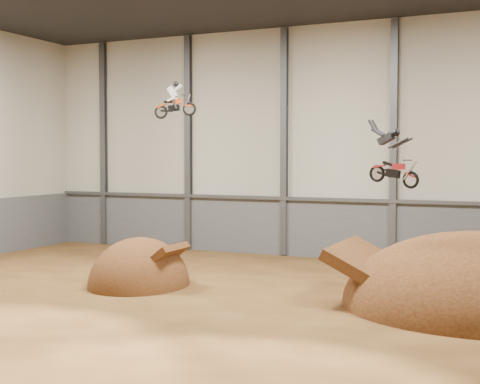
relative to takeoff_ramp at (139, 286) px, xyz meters
The scene contains 12 objects.
floor 6.85m from the takeoff_ramp, 25.41° to the right, with size 40.00×40.00×0.00m, color #452A12.
back_wall 15.26m from the takeoff_ramp, 62.83° to the left, with size 40.00×0.10×14.00m, color #BCB7A6.
lower_band_back 13.58m from the takeoff_ramp, 62.63° to the left, with size 39.80×0.18×3.50m, color #54575C.
steel_rail 13.80m from the takeoff_ramp, 62.33° to the left, with size 39.80×0.35×0.20m, color #47494F.
steel_column_0 17.30m from the takeoff_ramp, 131.46° to the left, with size 0.40×0.36×13.90m, color #47494F.
steel_column_1 14.29m from the takeoff_ramp, 107.81° to the left, with size 0.40×0.36×13.90m, color #47494F.
steel_column_2 14.06m from the takeoff_ramp, 76.45° to the left, with size 0.40×0.36×13.90m, color #47494F.
steel_column_3 16.74m from the takeoff_ramp, 51.23° to the left, with size 0.40×0.36×13.90m, color #47494F.
takeoff_ramp is the anchor object (origin of this frame).
landing_ramp 15.07m from the takeoff_ramp, ahead, with size 10.80×9.55×6.23m, color #391E0E.
fmx_rider_a 9.24m from the takeoff_ramp, 66.95° to the left, with size 2.08×0.79×1.88m, color #D44311, non-canonical shape.
fmx_rider_b 13.52m from the takeoff_ramp, ahead, with size 2.79×0.80×2.39m, color #B01A1F, non-canonical shape.
Camera 1 is at (10.97, -23.64, 6.08)m, focal length 50.00 mm.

